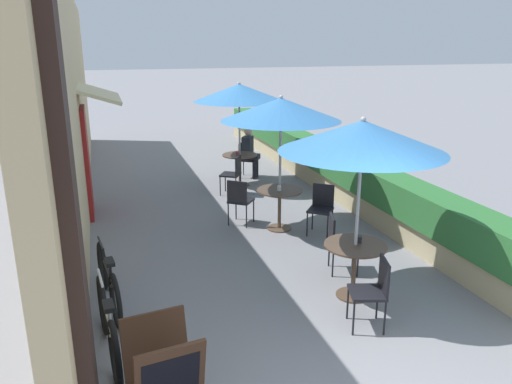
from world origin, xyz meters
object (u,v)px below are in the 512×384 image
object	(u,v)px
cafe_chair_near_left	(339,239)
seated_patron_far_left	(250,150)
patio_table_far	(240,162)
cafe_chair_far_left	(245,157)
patio_table_near	(355,258)
cafe_chair_far_right	(234,172)
coffee_cup_mid	(279,188)
bicycle_leaning	(108,327)
coffee_cup_far	(237,153)
patio_umbrella_near	(362,136)
patio_table_mid	(280,200)
cafe_chair_mid_right	(239,198)
cafe_chair_mid_left	(321,205)
cafe_chair_near_right	(374,287)
bicycle_second	(109,281)
menu_board	(164,380)
coffee_cup_near	(359,239)
patio_umbrella_far	(239,93)
patio_umbrella_mid	(281,109)

from	to	relation	value
cafe_chair_near_left	seated_patron_far_left	xyz separation A→B (m)	(0.31, 5.50, 0.17)
patio_table_far	cafe_chair_far_left	bearing A→B (deg)	63.70
patio_table_near	cafe_chair_far_right	world-z (taller)	cafe_chair_far_right
coffee_cup_mid	bicycle_leaning	distance (m)	4.28
coffee_cup_mid	cafe_chair_far_left	distance (m)	3.76
cafe_chair_near_left	coffee_cup_far	xyz separation A→B (m)	(-0.20, 4.84, 0.27)
patio_umbrella_near	patio_table_mid	distance (m)	3.10
cafe_chair_mid_right	seated_patron_far_left	xyz separation A→B (m)	(1.16, 3.19, 0.17)
patio_table_mid	cafe_chair_mid_left	world-z (taller)	cafe_chair_mid_left
cafe_chair_near_right	bicycle_second	world-z (taller)	cafe_chair_near_right
bicycle_second	cafe_chair_near_left	bearing A→B (deg)	-6.52
coffee_cup_far	bicycle_leaning	world-z (taller)	coffee_cup_far
cafe_chair_near_left	cafe_chair_near_right	size ratio (longest dim) A/B	1.00
menu_board	cafe_chair_far_left	bearing A→B (deg)	60.86
coffee_cup_near	bicycle_second	xyz separation A→B (m)	(-3.17, 0.66, -0.44)
patio_table_mid	cafe_chair_mid_right	size ratio (longest dim) A/B	0.94
cafe_chair_far_right	coffee_cup_far	distance (m)	0.74
cafe_chair_far_right	cafe_chair_mid_right	bearing A→B (deg)	-159.77
patio_umbrella_near	patio_umbrella_far	distance (m)	5.62
cafe_chair_mid_left	bicycle_leaning	distance (m)	4.55
patio_umbrella_mid	coffee_cup_far	bearing A→B (deg)	89.54
cafe_chair_near_left	cafe_chair_mid_right	size ratio (longest dim) A/B	1.00
cafe_chair_mid_right	patio_table_far	world-z (taller)	cafe_chair_mid_right
patio_table_far	cafe_chair_mid_left	bearing A→B (deg)	-81.03
cafe_chair_near_right	patio_table_far	distance (m)	6.36
cafe_chair_far_right	bicycle_second	distance (m)	5.07
cafe_chair_far_left	seated_patron_far_left	size ratio (longest dim) A/B	0.70
cafe_chair_mid_left	coffee_cup_far	world-z (taller)	cafe_chair_mid_left
bicycle_leaning	bicycle_second	world-z (taller)	bicycle_leaning
cafe_chair_mid_right	coffee_cup_mid	bearing A→B (deg)	0.34
patio_table_near	coffee_cup_near	size ratio (longest dim) A/B	9.08
patio_table_far	bicycle_second	size ratio (longest dim) A/B	0.48
patio_table_mid	coffee_cup_far	bearing A→B (deg)	89.54
patio_umbrella_mid	cafe_chair_mid_left	xyz separation A→B (m)	(0.63, -0.41, -1.64)
coffee_cup_far	menu_board	distance (m)	7.69
cafe_chair_near_right	coffee_cup_near	size ratio (longest dim) A/B	9.67
cafe_chair_near_right	cafe_chair_far_left	size ratio (longest dim) A/B	1.00
coffee_cup_near	cafe_chair_mid_right	world-z (taller)	cafe_chair_mid_right
patio_table_mid	cafe_chair_near_right	bearing A→B (deg)	-91.10
patio_table_near	bicycle_leaning	distance (m)	3.17
patio_table_near	patio_umbrella_far	bearing A→B (deg)	89.79
cafe_chair_mid_left	menu_board	distance (m)	5.06
coffee_cup_far	seated_patron_far_left	bearing A→B (deg)	52.32
bicycle_second	cafe_chair_near_right	bearing A→B (deg)	-33.17
patio_table_near	cafe_chair_mid_right	world-z (taller)	cafe_chair_mid_right
coffee_cup_far	cafe_chair_near_right	bearing A→B (deg)	-90.80
patio_table_mid	patio_umbrella_mid	bearing A→B (deg)	0.00
patio_umbrella_near	coffee_cup_near	distance (m)	1.38
patio_umbrella_near	coffee_cup_near	xyz separation A→B (m)	(0.08, 0.05, -1.37)
cafe_chair_near_right	patio_umbrella_mid	bearing A→B (deg)	15.74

